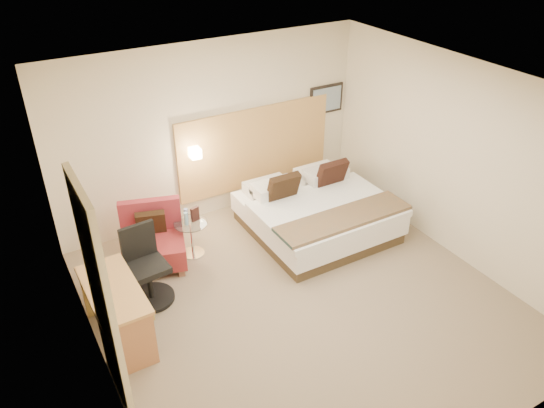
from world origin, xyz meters
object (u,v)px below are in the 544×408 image
side_table (192,237)px  desk (116,299)px  bed (317,213)px  lounge_chair (153,242)px  desk_chair (147,271)px

side_table → desk: desk is taller
bed → desk: (-3.16, -0.74, 0.27)m
lounge_chair → desk_chair: size_ratio=1.00×
desk_chair → side_table: bearing=35.7°
bed → side_table: 1.87m
desk → desk_chair: (0.49, 0.51, -0.17)m
bed → desk_chair: size_ratio=2.00×
desk_chair → desk: bearing=-133.9°
bed → desk_chair: (-2.67, -0.23, 0.10)m
bed → side_table: bed is taller
lounge_chair → desk: lounge_chair is taller
bed → side_table: (-1.83, 0.37, -0.02)m
lounge_chair → side_table: (0.53, -0.07, -0.06)m
lounge_chair → side_table: bearing=-7.3°
lounge_chair → side_table: size_ratio=1.69×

